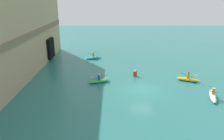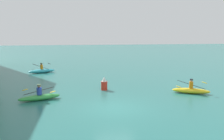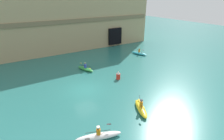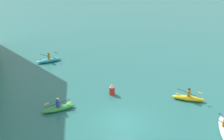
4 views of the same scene
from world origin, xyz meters
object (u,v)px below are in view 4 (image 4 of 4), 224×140
object	(u,v)px
kayak_green	(58,108)
kayak_yellow	(188,98)
kayak_cyan	(49,60)
kayak_white	(224,128)
marker_buoy	(112,89)

from	to	relation	value
kayak_green	kayak_yellow	bearing A→B (deg)	163.03
kayak_cyan	kayak_yellow	bearing A→B (deg)	-60.69
kayak_cyan	kayak_white	distance (m)	20.96
kayak_cyan	kayak_yellow	size ratio (longest dim) A/B	1.05
marker_buoy	kayak_cyan	bearing A→B (deg)	36.33
kayak_cyan	kayak_yellow	xyz separation A→B (m)	(-10.60, -13.05, 0.00)
kayak_yellow	kayak_green	bearing A→B (deg)	-154.72
kayak_cyan	marker_buoy	world-z (taller)	kayak_cyan
kayak_green	kayak_yellow	xyz separation A→B (m)	(0.52, -11.45, 0.00)
marker_buoy	kayak_yellow	bearing A→B (deg)	-105.83
kayak_green	marker_buoy	size ratio (longest dim) A/B	2.73
kayak_cyan	kayak_yellow	distance (m)	16.81
marker_buoy	kayak_green	bearing A→B (deg)	116.58
kayak_cyan	marker_buoy	size ratio (longest dim) A/B	2.77
kayak_green	kayak_yellow	distance (m)	11.46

